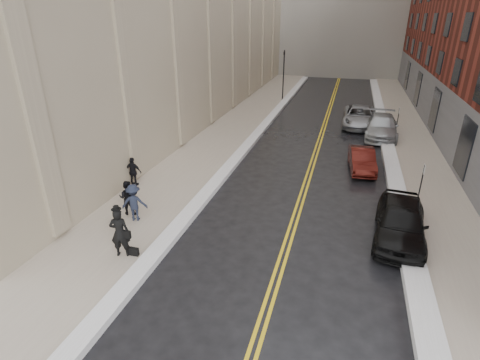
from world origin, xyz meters
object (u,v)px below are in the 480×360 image
Objects in this scene: car_black at (401,221)px; pedestrian_c at (133,172)px; car_silver_near at (382,127)px; pedestrian_main at (120,233)px; pedestrian_b at (134,203)px; car_maroon at (362,160)px; car_silver_far at (360,117)px; pedestrian_a at (128,198)px.

pedestrian_c reaches higher than car_black.
car_silver_near is 21.53m from pedestrian_main.
car_silver_near is 3.29× the size of pedestrian_b.
car_maroon is at bearing -155.22° from pedestrian_b.
pedestrian_c is at bearing -125.64° from car_silver_far.
car_black is 13.07m from pedestrian_c.
pedestrian_main reaches higher than car_silver_near.
pedestrian_c is (-2.88, 5.72, -0.19)m from pedestrian_main.
car_silver_near is at bearing 73.38° from car_maroon.
pedestrian_a is at bearing 115.19° from pedestrian_c.
car_black is 11.19m from pedestrian_b.
car_silver_far is 19.66m from pedestrian_c.
pedestrian_main is (-10.12, -4.37, 0.31)m from car_black.
pedestrian_b is at bearing -141.57° from car_maroon.
pedestrian_a is at bearing -55.08° from pedestrian_b.
car_maroon is 13.48m from pedestrian_a.
pedestrian_main reaches higher than car_maroon.
pedestrian_a reaches higher than car_silver_near.
car_silver_far is at bearing 100.36° from car_black.
pedestrian_a is at bearing -144.58° from car_maroon.
car_silver_far is 3.37× the size of pedestrian_b.
car_silver_far is (-1.58, 17.36, -0.03)m from car_black.
car_silver_near reaches higher than car_maroon.
pedestrian_b reaches higher than car_black.
pedestrian_a reaches higher than car_silver_far.
car_maroon is 2.39× the size of pedestrian_a.
car_silver_near is 3.14m from car_silver_far.
pedestrian_main is 1.25× the size of pedestrian_c.
pedestrian_a is 1.03× the size of pedestrian_c.
pedestrian_b is at bearing 120.26° from pedestrian_c.
car_silver_near is at bearing -135.01° from pedestrian_main.
car_silver_near is 3.44× the size of pedestrian_a.
pedestrian_main reaches higher than pedestrian_a.
pedestrian_main is at bearing 115.51° from pedestrian_c.
car_black is 2.46× the size of pedestrian_main.
car_maroon is (-1.43, 7.38, -0.19)m from car_black.
car_black reaches higher than car_silver_near.
pedestrian_b is (-9.46, -19.21, 0.20)m from car_silver_far.
pedestrian_c reaches higher than car_maroon.
car_silver_far is 2.92× the size of pedestrian_main.
car_black is 11.70m from pedestrian_a.
pedestrian_a reaches higher than car_black.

